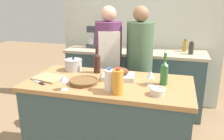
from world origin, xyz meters
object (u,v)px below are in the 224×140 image
at_px(stock_pot, 73,65).
at_px(wine_glass_right, 64,79).
at_px(knife_chef, 39,82).
at_px(person_cook_guest, 139,65).
at_px(condiment_bottle_tall, 185,46).
at_px(mixing_bowl, 157,91).
at_px(cutting_board, 49,78).
at_px(person_cook_aproned, 109,64).
at_px(wine_glass_left, 151,75).
at_px(wine_bottle_green, 97,62).
at_px(wine_bottle_dark, 164,72).
at_px(juice_jug, 118,82).
at_px(condiment_bottle_short, 191,48).
at_px(stand_mixer, 93,39).
at_px(condiment_bottle_extra, 141,46).
at_px(milk_jug, 109,80).
at_px(roasting_pan, 118,74).
at_px(wicker_basket, 84,81).

distance_m(stock_pot, wine_glass_right, 0.57).
bearing_deg(wine_glass_right, stock_pot, 106.22).
bearing_deg(knife_chef, person_cook_guest, 51.07).
height_order(wine_glass_right, condiment_bottle_tall, condiment_bottle_tall).
bearing_deg(mixing_bowl, stock_pot, 154.58).
bearing_deg(wine_glass_right, cutting_board, 140.97).
relative_size(cutting_board, person_cook_aproned, 0.20).
bearing_deg(wine_glass_left, condiment_bottle_tall, 78.05).
height_order(stock_pot, condiment_bottle_tall, condiment_bottle_tall).
height_order(wine_bottle_green, wine_bottle_dark, wine_bottle_dark).
height_order(juice_jug, person_cook_aproned, person_cook_aproned).
bearing_deg(wine_glass_right, wine_glass_left, 23.63).
xyz_separation_m(stock_pot, mixing_bowl, (0.94, -0.45, -0.03)).
relative_size(mixing_bowl, condiment_bottle_short, 0.71).
distance_m(wine_glass_left, stand_mixer, 1.76).
bearing_deg(condiment_bottle_short, condiment_bottle_extra, -173.17).
relative_size(wine_bottle_green, person_cook_guest, 0.18).
relative_size(condiment_bottle_extra, person_cook_guest, 0.13).
xyz_separation_m(cutting_board, stand_mixer, (-0.07, 1.49, 0.14)).
height_order(knife_chef, condiment_bottle_short, condiment_bottle_short).
relative_size(stand_mixer, person_cook_aproned, 0.21).
bearing_deg(mixing_bowl, person_cook_aproned, 126.16).
bearing_deg(milk_jug, stock_pot, 139.37).
bearing_deg(condiment_bottle_extra, wine_glass_right, -105.09).
xyz_separation_m(roasting_pan, person_cook_guest, (0.10, 0.67, -0.09)).
height_order(wicker_basket, juice_jug, juice_jug).
distance_m(condiment_bottle_tall, condiment_bottle_short, 0.18).
bearing_deg(milk_jug, condiment_bottle_tall, 69.60).
distance_m(roasting_pan, stand_mixer, 1.50).
xyz_separation_m(juice_jug, milk_jug, (-0.09, 0.05, -0.01)).
bearing_deg(wicker_basket, wine_bottle_green, 88.31).
relative_size(wine_glass_right, condiment_bottle_short, 0.77).
distance_m(wine_glass_left, person_cook_guest, 0.82).
distance_m(condiment_bottle_tall, condiment_bottle_extra, 0.64).
xyz_separation_m(wine_glass_left, knife_chef, (-1.01, -0.21, -0.10)).
xyz_separation_m(stock_pot, juice_jug, (0.62, -0.51, 0.04)).
distance_m(wicker_basket, cutting_board, 0.38).
height_order(wine_bottle_dark, person_cook_guest, person_cook_guest).
height_order(roasting_pan, cutting_board, roasting_pan).
height_order(juice_jug, milk_jug, juice_jug).
bearing_deg(juice_jug, wicker_basket, 156.95).
height_order(wicker_basket, wine_bottle_green, wine_bottle_green).
height_order(milk_jug, person_cook_guest, person_cook_guest).
distance_m(wicker_basket, wine_bottle_green, 0.36).
bearing_deg(wine_glass_right, condiment_bottle_tall, 60.65).
height_order(milk_jug, wine_glass_left, milk_jug).
height_order(wine_bottle_green, knife_chef, wine_bottle_green).
distance_m(juice_jug, person_cook_guest, 1.05).
distance_m(roasting_pan, wicker_basket, 0.35).
xyz_separation_m(roasting_pan, knife_chef, (-0.69, -0.30, -0.04)).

